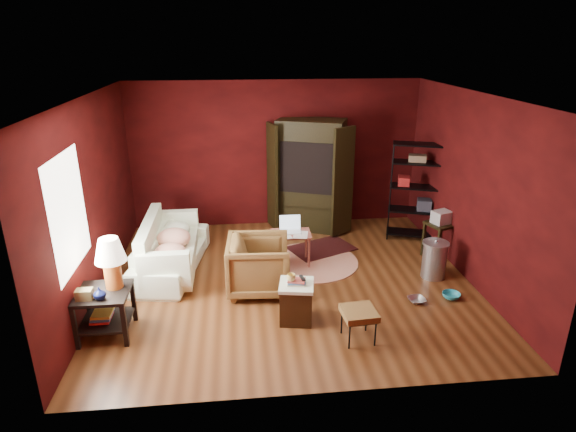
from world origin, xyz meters
name	(u,v)px	position (x,y,z in m)	size (l,w,h in m)	color
room	(287,195)	(-0.04, -0.01, 1.40)	(5.54, 5.04, 2.84)	brown
sofa	(171,247)	(-1.83, 0.59, 0.40)	(2.03, 0.59, 0.79)	white
armchair	(259,263)	(-0.47, -0.23, 0.45)	(0.88, 0.82, 0.90)	black
pet_bowl_steel	(417,294)	(1.73, -0.81, 0.12)	(0.25, 0.06, 0.25)	#B8BAC0
pet_bowl_turquoise	(452,290)	(2.26, -0.76, 0.13)	(0.26, 0.08, 0.26)	teal
vase	(100,294)	(-2.42, -1.32, 0.68)	(0.15, 0.16, 0.15)	#0E1546
mug	(291,277)	(-0.10, -1.10, 0.66)	(0.12, 0.09, 0.12)	#E7CB71
side_table	(107,278)	(-2.38, -1.08, 0.76)	(0.64, 0.64, 1.27)	black
sofa_cushions	(168,249)	(-1.88, 0.55, 0.39)	(0.77, 1.90, 0.79)	white
hamper	(296,301)	(-0.03, -1.07, 0.28)	(0.51, 0.51, 0.62)	#3B210D
footstool	(359,314)	(0.68, -1.59, 0.36)	(0.44, 0.44, 0.42)	black
rug_round	(312,261)	(0.44, 0.63, 0.01)	(2.05, 2.05, 0.01)	beige
rug_oriental	(321,248)	(0.70, 1.13, 0.01)	(1.30, 1.11, 0.01)	#461213
laptop_desk	(291,236)	(0.09, 0.61, 0.49)	(0.65, 0.52, 0.80)	#AD5D4F
tv_armoire	(310,173)	(0.63, 2.16, 1.10)	(1.56, 1.23, 2.11)	black
wire_shelving	(415,187)	(2.44, 1.45, 0.98)	(0.95, 0.63, 1.79)	black
small_stand	(441,223)	(2.61, 0.58, 0.63)	(0.54, 0.54, 0.84)	black
trash_can	(434,259)	(2.25, -0.09, 0.30)	(0.50, 0.50, 0.63)	#B0B2B9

